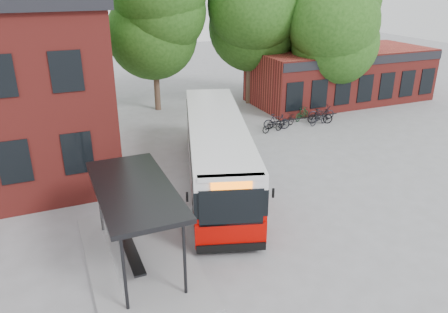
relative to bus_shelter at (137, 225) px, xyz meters
name	(u,v)px	position (x,y,z in m)	size (l,w,h in m)	color
ground	(244,221)	(4.50, 1.00, -1.45)	(100.00, 100.00, 0.00)	slate
shop_row	(340,75)	(19.50, 15.00, 0.55)	(14.00, 6.20, 4.00)	maroon
bus_shelter	(137,225)	(0.00, 0.00, 0.00)	(3.60, 7.00, 2.90)	black
bike_rail	(304,120)	(13.78, 11.00, -1.26)	(5.20, 0.10, 0.38)	black
tree_0	(47,41)	(-1.50, 17.00, 4.05)	(7.92, 7.92, 11.00)	#1E4512
tree_1	(154,38)	(5.50, 18.00, 3.75)	(7.92, 7.92, 10.40)	#1E4512
tree_2	(250,30)	(12.50, 17.00, 4.05)	(7.92, 7.92, 11.00)	#1E4512
tree_3	(338,46)	(17.50, 13.00, 3.19)	(7.04, 7.04, 9.28)	#1E4512
city_bus	(217,152)	(4.82, 4.74, 0.10)	(2.61, 12.23, 3.11)	#AA0501
bicycle_0	(272,126)	(10.84, 10.15, -1.05)	(0.54, 1.54, 0.81)	black
bicycle_1	(277,122)	(11.37, 10.57, -0.94)	(0.48, 1.69, 1.01)	black
bicycle_2	(286,121)	(12.19, 10.74, -1.04)	(0.54, 1.56, 0.82)	black
bicycle_3	(302,114)	(13.91, 11.54, -0.99)	(0.44, 1.54, 0.93)	#123F20
bicycle_4	(319,119)	(14.39, 10.25, -1.04)	(0.55, 1.57, 0.83)	#24252D
bicycle_5	(320,116)	(14.63, 10.44, -0.94)	(0.48, 1.69, 1.01)	black
bicycle_6	(321,112)	(15.24, 11.20, -0.95)	(0.66, 1.89, 0.99)	black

